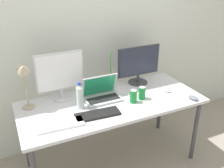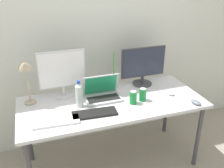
{
  "view_description": "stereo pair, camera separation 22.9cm",
  "coord_description": "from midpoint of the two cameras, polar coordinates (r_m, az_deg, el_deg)",
  "views": [
    {
      "loc": [
        -0.88,
        -1.88,
        1.89
      ],
      "look_at": [
        0.0,
        0.0,
        0.92
      ],
      "focal_mm": 40.0,
      "sensor_mm": 36.0,
      "label": 1
    },
    {
      "loc": [
        -0.67,
        -1.96,
        1.89
      ],
      "look_at": [
        0.0,
        0.0,
        0.92
      ],
      "focal_mm": 40.0,
      "sensor_mm": 36.0,
      "label": 2
    }
  ],
  "objects": [
    {
      "name": "keyboard_main",
      "position": [
        2.08,
        -14.89,
        -9.15
      ],
      "size": [
        0.39,
        0.16,
        0.02
      ],
      "primitive_type": "cube",
      "rotation": [
        0.0,
        0.0,
        -0.07
      ],
      "color": "white",
      "rests_on": "work_desk"
    },
    {
      "name": "monitor_center",
      "position": [
        2.66,
        3.68,
        4.56
      ],
      "size": [
        0.49,
        0.21,
        0.41
      ],
      "color": "#38383D",
      "rests_on": "work_desk"
    },
    {
      "name": "desk_lamp",
      "position": [
        2.25,
        -22.16,
        1.23
      ],
      "size": [
        0.11,
        0.18,
        0.46
      ],
      "color": "tan",
      "rests_on": "work_desk"
    },
    {
      "name": "bamboo_vase",
      "position": [
        2.58,
        -2.83,
        0.66
      ],
      "size": [
        0.06,
        0.06,
        0.4
      ],
      "color": "#B2D1B7",
      "rests_on": "work_desk"
    },
    {
      "name": "soda_can_by_laptop",
      "position": [
        2.32,
        2.1,
        -2.91
      ],
      "size": [
        0.07,
        0.07,
        0.13
      ],
      "color": "#197F33",
      "rests_on": "work_desk"
    },
    {
      "name": "ground_plane",
      "position": [
        2.8,
        -2.44,
        -17.33
      ],
      "size": [
        16.0,
        16.0,
        0.0
      ],
      "primitive_type": "plane",
      "color": "gray"
    },
    {
      "name": "wall_back",
      "position": [
        2.69,
        -7.97,
        12.2
      ],
      "size": [
        7.0,
        0.08,
        2.6
      ],
      "primitive_type": "cube",
      "color": "silver",
      "rests_on": "ground"
    },
    {
      "name": "laptop_silver",
      "position": [
        2.39,
        -5.16,
        -2.27
      ],
      "size": [
        0.35,
        0.23,
        0.23
      ],
      "color": "#B7B7BC",
      "rests_on": "work_desk"
    },
    {
      "name": "work_desk",
      "position": [
        2.4,
        -2.74,
        -5.28
      ],
      "size": [
        1.73,
        0.74,
        0.74
      ],
      "color": "#424247",
      "rests_on": "ground"
    },
    {
      "name": "mouse_by_laptop",
      "position": [
        2.48,
        15.64,
        -3.14
      ],
      "size": [
        0.08,
        0.12,
        0.03
      ],
      "primitive_type": "ellipsoid",
      "rotation": [
        0.0,
        0.0,
        0.2
      ],
      "color": "slate",
      "rests_on": "work_desk"
    },
    {
      "name": "mouse_by_keyboard",
      "position": [
        2.58,
        9.99,
        -1.39
      ],
      "size": [
        0.06,
        0.11,
        0.03
      ],
      "primitive_type": "ellipsoid",
      "rotation": [
        0.0,
        0.0,
        0.02
      ],
      "color": "silver",
      "rests_on": "work_desk"
    },
    {
      "name": "monitor_left",
      "position": [
        2.37,
        -14.49,
        2.11
      ],
      "size": [
        0.45,
        0.17,
        0.46
      ],
      "color": "silver",
      "rests_on": "work_desk"
    },
    {
      "name": "soda_can_near_keyboard",
      "position": [
        2.38,
        4.15,
        -2.15
      ],
      "size": [
        0.07,
        0.07,
        0.13
      ],
      "color": "#197F33",
      "rests_on": "work_desk"
    },
    {
      "name": "keyboard_aux",
      "position": [
        2.16,
        -6.35,
        -6.98
      ],
      "size": [
        0.39,
        0.16,
        0.02
      ],
      "primitive_type": "cube",
      "rotation": [
        0.0,
        0.0,
        -0.07
      ],
      "color": "black",
      "rests_on": "work_desk"
    },
    {
      "name": "water_bottle",
      "position": [
        2.24,
        -10.25,
        -2.91
      ],
      "size": [
        0.07,
        0.07,
        0.25
      ],
      "color": "silver",
      "rests_on": "work_desk"
    }
  ]
}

